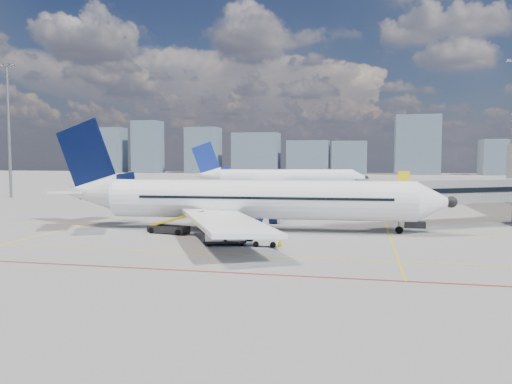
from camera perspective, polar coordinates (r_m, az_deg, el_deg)
ground at (r=46.04m, az=-2.27°, el=-5.71°), size 420.00×420.00×0.00m
apron_markings at (r=42.47m, az=-4.34°, el=-6.54°), size 90.00×35.12×0.01m
jet_bridge at (r=62.25m, az=23.38°, el=-0.03°), size 23.55×15.78×6.30m
floodlight_mast_nw at (r=107.08m, az=-26.41°, el=6.70°), size 3.20×0.61×25.45m
distant_skyline at (r=234.37m, az=8.79°, el=4.71°), size 245.82×13.44×26.47m
main_aircraft at (r=52.97m, az=-1.57°, el=-0.92°), size 42.88×37.34×12.50m
second_aircraft at (r=107.94m, az=2.65°, el=1.59°), size 37.85×32.56×11.18m
baggage_tug at (r=43.63m, az=0.97°, el=-5.34°), size 2.06×1.24×1.43m
cargo_dolly at (r=44.38m, az=-3.56°, el=-4.60°), size 4.07×2.64×2.06m
belt_loader at (r=51.58m, az=-9.82°, el=-3.99°), size 6.22×2.65×2.50m
ramp_worker at (r=42.11m, az=2.76°, el=-5.59°), size 0.52×0.63×1.50m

